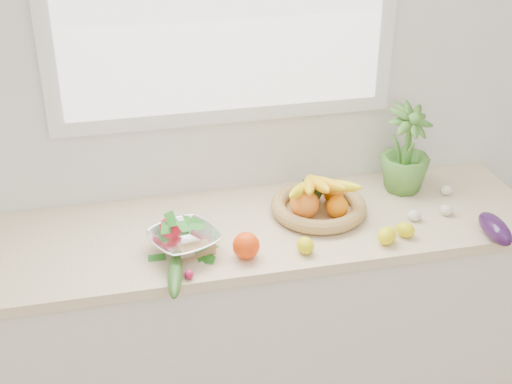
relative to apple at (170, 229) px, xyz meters
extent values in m
cube|color=white|center=(0.27, 0.33, 0.41)|extent=(4.50, 0.02, 2.70)
cube|color=silver|center=(0.27, 0.03, -0.51)|extent=(2.20, 0.58, 0.86)
cube|color=beige|center=(0.27, 0.03, -0.06)|extent=(2.24, 0.62, 0.04)
sphere|color=#FF4108|center=(0.24, -0.17, 0.00)|extent=(0.11, 0.11, 0.09)
ellipsoid|color=#D8CF0B|center=(0.45, -0.19, -0.01)|extent=(0.07, 0.08, 0.06)
ellipsoid|color=yellow|center=(0.74, -0.19, -0.01)|extent=(0.10, 0.10, 0.06)
ellipsoid|color=yellow|center=(0.82, -0.17, -0.02)|extent=(0.09, 0.09, 0.06)
sphere|color=red|center=(0.00, 0.00, 0.00)|extent=(0.11, 0.11, 0.09)
cube|color=tan|center=(0.08, -0.11, -0.02)|extent=(0.13, 0.07, 0.04)
ellipsoid|color=silver|center=(1.04, -0.06, -0.02)|extent=(0.05, 0.05, 0.04)
ellipsoid|color=white|center=(1.11, 0.09, -0.02)|extent=(0.05, 0.05, 0.04)
ellipsoid|color=white|center=(0.90, -0.07, -0.02)|extent=(0.06, 0.06, 0.04)
ellipsoid|color=#2B0F3A|center=(1.13, -0.25, 0.00)|extent=(0.08, 0.20, 0.08)
ellipsoid|color=#284E17|center=(-0.01, -0.25, -0.02)|extent=(0.09, 0.27, 0.05)
sphere|color=#B41644|center=(0.03, -0.25, -0.03)|extent=(0.04, 0.04, 0.03)
imported|color=#4B8831|center=(0.96, 0.17, 0.14)|extent=(0.26, 0.26, 0.35)
cylinder|color=tan|center=(0.57, 0.06, -0.04)|extent=(0.32, 0.32, 0.01)
torus|color=tan|center=(0.57, 0.06, -0.01)|extent=(0.37, 0.37, 0.06)
sphere|color=orange|center=(0.50, 0.03, 0.02)|extent=(0.11, 0.11, 0.11)
sphere|color=orange|center=(0.62, 0.00, 0.01)|extent=(0.09, 0.09, 0.08)
sphere|color=orange|center=(0.64, 0.10, 0.01)|extent=(0.08, 0.08, 0.08)
ellipsoid|color=#1D3216|center=(0.56, 0.13, 0.02)|extent=(0.09, 0.09, 0.11)
ellipsoid|color=yellow|center=(0.49, 0.05, 0.08)|extent=(0.18, 0.22, 0.10)
ellipsoid|color=gold|center=(0.53, 0.05, 0.09)|extent=(0.11, 0.24, 0.10)
ellipsoid|color=yellow|center=(0.56, 0.05, 0.09)|extent=(0.05, 0.24, 0.10)
ellipsoid|color=yellow|center=(0.59, 0.05, 0.09)|extent=(0.12, 0.24, 0.10)
ellipsoid|color=yellow|center=(0.62, 0.05, 0.08)|extent=(0.19, 0.21, 0.10)
cylinder|color=silver|center=(0.04, -0.09, -0.03)|extent=(0.12, 0.12, 0.02)
imported|color=white|center=(0.04, -0.09, 0.00)|extent=(0.31, 0.31, 0.06)
ellipsoid|color=#1D6D1B|center=(0.04, -0.09, 0.04)|extent=(0.23, 0.23, 0.07)
camera|label=1|loc=(-0.18, -2.16, 1.33)|focal=50.00mm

